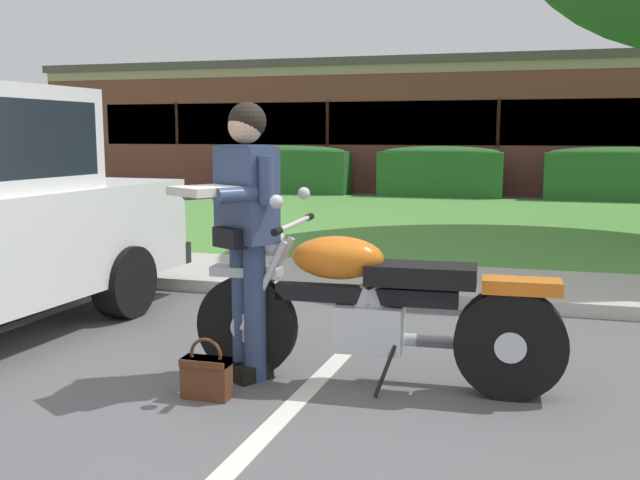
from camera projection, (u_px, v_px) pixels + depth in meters
The scene contains 12 objects.
ground_plane at pixel (287, 425), 3.75m from camera, with size 140.00×140.00×0.00m, color #565659.
curb_strip at pixel (387, 296), 6.48m from camera, with size 60.00×0.20×0.12m, color #B7B2A8.
concrete_walk at pixel (403, 280), 7.29m from camera, with size 60.00×1.50×0.08m, color #B7B2A8.
grass_lawn at pixel (452, 222), 12.21m from camera, with size 60.00×8.84×0.06m, color #518E3D.
stall_stripe_1 at pixel (289, 409), 3.96m from camera, with size 0.12×4.40×0.01m, color silver.
motorcycle at pixel (388, 309), 4.26m from camera, with size 2.24×0.82×1.18m.
rider_person at pixel (244, 218), 4.33m from camera, with size 0.60×0.67×1.70m.
handbag at pixel (206, 374), 4.11m from camera, with size 0.28×0.13×0.36m.
hedge_left at pixel (284, 169), 17.90m from camera, with size 3.32×0.90×1.24m.
hedge_center_left at pixel (440, 171), 16.85m from camera, with size 2.88×0.90×1.24m.
hedge_center_right at pixel (617, 174), 15.80m from camera, with size 3.12×0.90×1.24m.
brick_building at pixel (504, 127), 22.27m from camera, with size 25.54×10.57×3.46m.
Camera 1 is at (1.14, -3.38, 1.51)m, focal length 40.10 mm.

